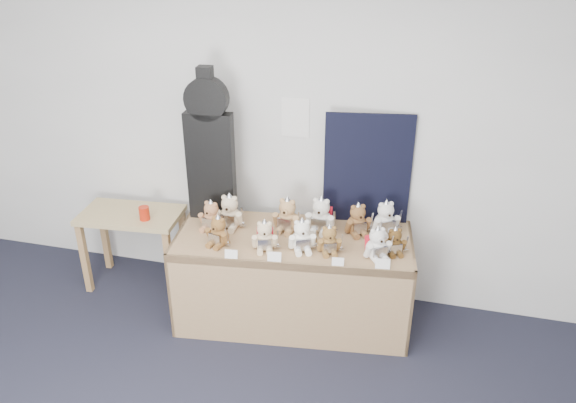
% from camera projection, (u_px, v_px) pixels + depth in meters
% --- Properties ---
extents(room_shell, '(6.00, 6.00, 6.00)m').
position_uv_depth(room_shell, '(295.00, 118.00, 4.13)').
color(room_shell, white).
rests_on(room_shell, floor).
extents(display_table, '(1.79, 0.92, 0.71)m').
position_uv_depth(display_table, '(292.00, 260.00, 4.06)').
color(display_table, '#916B49').
rests_on(display_table, floor).
extents(side_table, '(0.83, 0.51, 0.67)m').
position_uv_depth(side_table, '(132.00, 226.00, 4.55)').
color(side_table, tan).
rests_on(side_table, floor).
extents(guitar_case, '(0.36, 0.13, 1.16)m').
position_uv_depth(guitar_case, '(210.00, 147.00, 4.09)').
color(guitar_case, black).
rests_on(guitar_case, display_table).
extents(navy_board, '(0.63, 0.12, 0.85)m').
position_uv_depth(navy_board, '(367.00, 169.00, 4.09)').
color(navy_board, black).
rests_on(navy_board, display_table).
extents(red_cup, '(0.08, 0.08, 0.11)m').
position_uv_depth(red_cup, '(144.00, 213.00, 4.37)').
color(red_cup, '#B9210C').
rests_on(red_cup, side_table).
extents(teddy_front_far_left, '(0.20, 0.18, 0.25)m').
position_uv_depth(teddy_front_far_left, '(218.00, 232.00, 3.92)').
color(teddy_front_far_left, brown).
rests_on(teddy_front_far_left, display_table).
extents(teddy_front_left, '(0.21, 0.19, 0.25)m').
position_uv_depth(teddy_front_left, '(265.00, 237.00, 3.86)').
color(teddy_front_left, beige).
rests_on(teddy_front_left, display_table).
extents(teddy_front_centre, '(0.22, 0.21, 0.26)m').
position_uv_depth(teddy_front_centre, '(302.00, 236.00, 3.85)').
color(teddy_front_centre, white).
rests_on(teddy_front_centre, display_table).
extents(teddy_front_right, '(0.19, 0.18, 0.23)m').
position_uv_depth(teddy_front_right, '(329.00, 241.00, 3.83)').
color(teddy_front_right, brown).
rests_on(teddy_front_right, display_table).
extents(teddy_front_far_right, '(0.21, 0.21, 0.26)m').
position_uv_depth(teddy_front_far_right, '(377.00, 244.00, 3.76)').
color(teddy_front_far_right, silver).
rests_on(teddy_front_far_right, display_table).
extents(teddy_front_end, '(0.18, 0.17, 0.22)m').
position_uv_depth(teddy_front_end, '(395.00, 242.00, 3.82)').
color(teddy_front_end, brown).
rests_on(teddy_front_end, display_table).
extents(teddy_back_left, '(0.24, 0.19, 0.29)m').
position_uv_depth(teddy_back_left, '(230.00, 213.00, 4.14)').
color(teddy_back_left, beige).
rests_on(teddy_back_left, display_table).
extents(teddy_back_centre_left, '(0.23, 0.20, 0.29)m').
position_uv_depth(teddy_back_centre_left, '(287.00, 216.00, 4.10)').
color(teddy_back_centre_left, tan).
rests_on(teddy_back_centre_left, display_table).
extents(teddy_back_centre_right, '(0.24, 0.20, 0.30)m').
position_uv_depth(teddy_back_centre_right, '(321.00, 216.00, 4.09)').
color(teddy_back_centre_right, silver).
rests_on(teddy_back_centre_right, display_table).
extents(teddy_back_right, '(0.22, 0.21, 0.26)m').
position_uv_depth(teddy_back_right, '(358.00, 220.00, 4.06)').
color(teddy_back_right, brown).
rests_on(teddy_back_right, display_table).
extents(teddy_back_end, '(0.23, 0.22, 0.28)m').
position_uv_depth(teddy_back_end, '(386.00, 219.00, 4.07)').
color(teddy_back_end, white).
rests_on(teddy_back_end, display_table).
extents(teddy_back_far_left, '(0.21, 0.18, 0.25)m').
position_uv_depth(teddy_back_far_left, '(211.00, 216.00, 4.12)').
color(teddy_back_far_left, '#AA754F').
rests_on(teddy_back_far_left, display_table).
extents(entry_card_a, '(0.09, 0.03, 0.06)m').
position_uv_depth(entry_card_a, '(231.00, 254.00, 3.78)').
color(entry_card_a, white).
rests_on(entry_card_a, display_table).
extents(entry_card_b, '(0.10, 0.03, 0.07)m').
position_uv_depth(entry_card_b, '(274.00, 257.00, 3.75)').
color(entry_card_b, white).
rests_on(entry_card_b, display_table).
extents(entry_card_c, '(0.08, 0.03, 0.06)m').
position_uv_depth(entry_card_c, '(338.00, 262.00, 3.70)').
color(entry_card_c, white).
rests_on(entry_card_c, display_table).
extents(entry_card_d, '(0.10, 0.03, 0.07)m').
position_uv_depth(entry_card_d, '(383.00, 264.00, 3.67)').
color(entry_card_d, white).
rests_on(entry_card_d, display_table).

